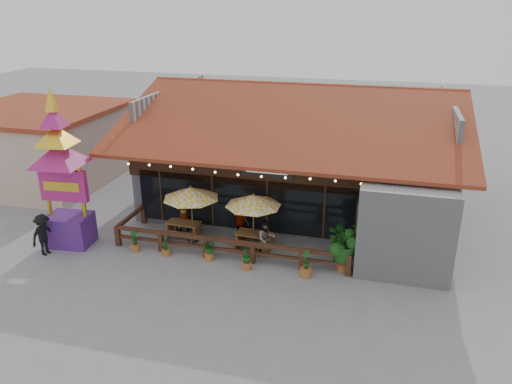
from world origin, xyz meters
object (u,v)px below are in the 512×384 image
(tropical_plant, at_px, (346,241))
(pedestrian, at_px, (44,235))
(picnic_table_right, at_px, (254,238))
(umbrella_right, at_px, (253,201))
(picnic_table_left, at_px, (183,227))
(umbrella_left, at_px, (191,193))
(thai_sign_tower, at_px, (60,159))

(tropical_plant, height_order, pedestrian, tropical_plant)
(picnic_table_right, relative_size, tropical_plant, 0.76)
(pedestrian, bearing_deg, umbrella_right, -57.84)
(picnic_table_left, bearing_deg, umbrella_right, -4.51)
(umbrella_right, bearing_deg, umbrella_left, -179.15)
(picnic_table_right, bearing_deg, picnic_table_left, 174.63)
(pedestrian, bearing_deg, picnic_table_left, -44.97)
(thai_sign_tower, relative_size, tropical_plant, 3.36)
(picnic_table_right, height_order, tropical_plant, tropical_plant)
(thai_sign_tower, bearing_deg, pedestrian, -113.28)
(picnic_table_right, distance_m, tropical_plant, 3.99)
(umbrella_left, height_order, picnic_table_left, umbrella_left)
(umbrella_left, height_order, umbrella_right, umbrella_left)
(umbrella_left, height_order, thai_sign_tower, thai_sign_tower)
(picnic_table_left, xyz_separation_m, thai_sign_tower, (-4.45, -1.88, 3.39))
(picnic_table_left, bearing_deg, picnic_table_right, -5.37)
(thai_sign_tower, distance_m, pedestrian, 3.21)
(umbrella_left, xyz_separation_m, thai_sign_tower, (-5.01, -1.57, 1.61))
(umbrella_right, bearing_deg, thai_sign_tower, -168.22)
(tropical_plant, distance_m, pedestrian, 12.26)
(picnic_table_right, bearing_deg, tropical_plant, -11.59)
(thai_sign_tower, height_order, pedestrian, thai_sign_tower)
(umbrella_right, distance_m, pedestrian, 8.75)
(picnic_table_left, bearing_deg, tropical_plant, -8.72)
(umbrella_right, relative_size, thai_sign_tower, 0.42)
(tropical_plant, bearing_deg, umbrella_right, 167.80)
(picnic_table_right, bearing_deg, umbrella_left, 179.69)
(tropical_plant, xyz_separation_m, pedestrian, (-12.11, -1.87, -0.36))
(umbrella_right, bearing_deg, tropical_plant, -12.20)
(thai_sign_tower, xyz_separation_m, tropical_plant, (11.64, 0.77, -2.62))
(umbrella_left, height_order, picnic_table_right, umbrella_left)
(umbrella_left, distance_m, picnic_table_left, 1.89)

